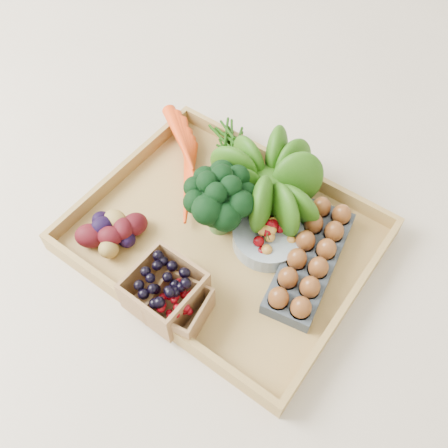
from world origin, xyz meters
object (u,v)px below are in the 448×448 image
Objects in this scene: egg_carton at (310,261)px; cherry_bowl at (268,237)px; tray at (224,239)px; broccoli at (219,210)px.

cherry_bowl is at bearing 171.59° from egg_carton.
cherry_bowl is 0.09m from egg_carton.
tray is 0.18m from egg_carton.
tray is 0.07m from broccoli.
broccoli is at bearing 145.16° from tray.
cherry_bowl is 0.53× the size of egg_carton.
broccoli is 0.20m from egg_carton.
egg_carton is at bearing 1.74° from cherry_bowl.
broccoli reaches higher than tray.
egg_carton is (0.09, 0.00, -0.00)m from cherry_bowl.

